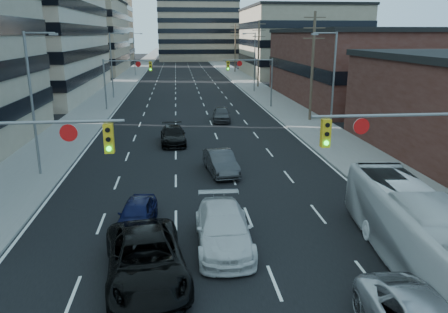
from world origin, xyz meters
name	(u,v)px	position (x,y,z in m)	size (l,w,h in m)	color
road_surface	(181,63)	(0.00, 130.00, 0.01)	(18.00, 300.00, 0.02)	black
sidewalk_left	(144,63)	(-11.50, 130.00, 0.07)	(5.00, 300.00, 0.15)	slate
sidewalk_right	(218,63)	(11.50, 130.00, 0.07)	(5.00, 300.00, 0.15)	slate
office_left_far	(78,37)	(-24.00, 100.00, 8.00)	(20.00, 30.00, 16.00)	gray
storefront_right_mid	(365,67)	(24.00, 50.00, 4.50)	(20.00, 30.00, 9.00)	#472119
office_right_far	(298,42)	(25.00, 88.00, 7.00)	(22.00, 28.00, 14.00)	gray
bg_block_left	(92,30)	(-28.00, 140.00, 10.00)	(24.00, 24.00, 20.00)	#ADA089
bg_block_right	(284,43)	(32.00, 130.00, 6.00)	(22.00, 22.00, 12.00)	gray
signal_near_left	(16,163)	(-7.45, 8.00, 4.33)	(6.59, 0.33, 6.00)	slate
signal_near_right	(406,151)	(7.45, 8.00, 4.33)	(6.59, 0.33, 6.00)	slate
signal_far_left	(124,74)	(-7.68, 45.00, 4.30)	(6.09, 0.33, 6.00)	slate
signal_far_right	(253,73)	(7.68, 45.00, 4.30)	(6.09, 0.33, 6.00)	slate
utility_pole_block	(312,65)	(12.20, 36.00, 5.78)	(2.20, 0.28, 11.00)	#4C3D2D
utility_pole_midblock	(259,53)	(12.20, 66.00, 5.78)	(2.20, 0.28, 11.00)	#4C3D2D
utility_pole_distant	(235,47)	(12.20, 96.00, 5.78)	(2.20, 0.28, 11.00)	#4C3D2D
streetlight_left_near	(34,98)	(-10.34, 20.00, 5.05)	(2.03, 0.22, 9.00)	slate
streetlight_left_mid	(113,62)	(-10.34, 55.00, 5.05)	(2.03, 0.22, 9.00)	slate
streetlight_left_far	(135,52)	(-10.34, 90.00, 5.05)	(2.03, 0.22, 9.00)	slate
streetlight_right_near	(331,85)	(10.34, 25.00, 5.05)	(2.03, 0.22, 9.00)	slate
streetlight_right_far	(254,59)	(10.34, 60.00, 5.05)	(2.03, 0.22, 9.00)	slate
black_pickup	(146,260)	(-2.88, 6.68, 0.86)	(2.84, 6.15, 1.71)	black
white_van	(223,228)	(0.24, 9.09, 0.82)	(2.30, 5.65, 1.64)	silver
transit_bus	(415,229)	(7.59, 6.87, 1.47)	(2.47, 10.56, 2.94)	silver
sedan_blue	(137,213)	(-3.62, 11.50, 0.66)	(1.57, 3.90, 1.33)	black
sedan_grey_center	(221,162)	(1.15, 19.29, 0.75)	(1.58, 4.54, 1.50)	#2F2F32
sedan_black_far	(173,135)	(-2.00, 27.65, 0.72)	(2.03, 4.98, 1.45)	black
sedan_grey_right	(221,114)	(2.98, 36.90, 0.76)	(1.79, 4.44, 1.51)	#37373A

